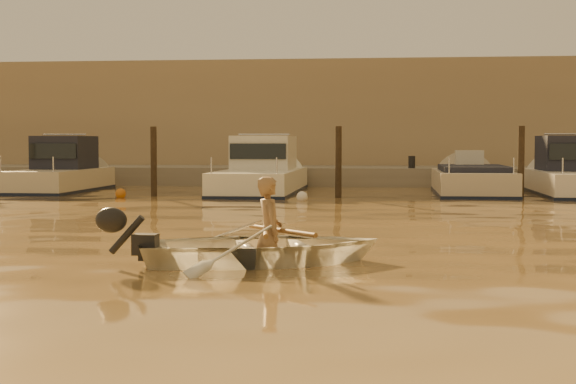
# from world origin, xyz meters

# --- Properties ---
(ground_plane) EXTENTS (160.00, 160.00, 0.00)m
(ground_plane) POSITION_xyz_m (0.00, 0.00, 0.00)
(ground_plane) COLOR olive
(ground_plane) RESTS_ON ground
(dinghy) EXTENTS (3.69, 3.12, 0.65)m
(dinghy) POSITION_xyz_m (-0.43, 0.32, 0.21)
(dinghy) COLOR silver
(dinghy) RESTS_ON ground_plane
(person) EXTENTS (0.48, 0.60, 1.42)m
(person) POSITION_xyz_m (-0.33, 0.35, 0.41)
(person) COLOR #936E49
(person) RESTS_ON dinghy
(outboard_motor) EXTENTS (0.98, 0.66, 0.70)m
(outboard_motor) POSITION_xyz_m (-1.85, -0.15, 0.28)
(outboard_motor) COLOR black
(outboard_motor) RESTS_ON dinghy
(oar_port) EXTENTS (1.11, 1.85, 0.13)m
(oar_port) POSITION_xyz_m (-0.19, 0.39, 0.42)
(oar_port) COLOR brown
(oar_port) RESTS_ON dinghy
(oar_starboard) EXTENTS (0.36, 2.09, 0.13)m
(oar_starboard) POSITION_xyz_m (-0.38, 0.33, 0.42)
(oar_starboard) COLOR brown
(oar_starboard) RESTS_ON dinghy
(moored_boat_1) EXTENTS (1.99, 6.00, 1.75)m
(moored_boat_1) POSITION_xyz_m (-9.17, 16.00, 0.62)
(moored_boat_1) COLOR beige
(moored_boat_1) RESTS_ON ground_plane
(moored_boat_2) EXTENTS (2.25, 7.54, 1.75)m
(moored_boat_2) POSITION_xyz_m (-2.71, 16.00, 0.62)
(moored_boat_2) COLOR white
(moored_boat_2) RESTS_ON ground_plane
(moored_boat_3) EXTENTS (2.15, 6.18, 0.95)m
(moored_boat_3) POSITION_xyz_m (3.69, 16.00, 0.22)
(moored_boat_3) COLOR beige
(moored_boat_3) RESTS_ON ground_plane
(moored_boat_4) EXTENTS (2.17, 6.72, 1.75)m
(moored_boat_4) POSITION_xyz_m (6.65, 16.00, 0.62)
(moored_boat_4) COLOR white
(moored_boat_4) RESTS_ON ground_plane
(piling_1) EXTENTS (0.18, 0.18, 2.20)m
(piling_1) POSITION_xyz_m (-5.50, 13.80, 0.90)
(piling_1) COLOR #2D2319
(piling_1) RESTS_ON ground_plane
(piling_2) EXTENTS (0.18, 0.18, 2.20)m
(piling_2) POSITION_xyz_m (-0.20, 13.80, 0.90)
(piling_2) COLOR #2D2319
(piling_2) RESTS_ON ground_plane
(piling_3) EXTENTS (0.18, 0.18, 2.20)m
(piling_3) POSITION_xyz_m (4.80, 13.80, 0.90)
(piling_3) COLOR #2D2319
(piling_3) RESTS_ON ground_plane
(fender_b) EXTENTS (0.30, 0.30, 0.30)m
(fender_b) POSITION_xyz_m (-6.32, 13.26, 0.10)
(fender_b) COLOR #C36717
(fender_b) RESTS_ON ground_plane
(fender_c) EXTENTS (0.30, 0.30, 0.30)m
(fender_c) POSITION_xyz_m (-1.09, 12.43, 0.10)
(fender_c) COLOR white
(fender_c) RESTS_ON ground_plane
(fender_d) EXTENTS (0.30, 0.30, 0.30)m
(fender_d) POSITION_xyz_m (2.81, 14.06, 0.10)
(fender_d) COLOR orange
(fender_d) RESTS_ON ground_plane
(quay) EXTENTS (52.00, 4.00, 1.00)m
(quay) POSITION_xyz_m (0.00, 21.50, 0.15)
(quay) COLOR gray
(quay) RESTS_ON ground_plane
(waterfront_building) EXTENTS (46.00, 7.00, 4.80)m
(waterfront_building) POSITION_xyz_m (0.00, 27.00, 2.40)
(waterfront_building) COLOR #9E8466
(waterfront_building) RESTS_ON quay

